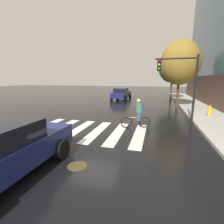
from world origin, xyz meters
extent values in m
plane|color=black|center=(0.00, 0.00, 0.00)|extent=(120.00, 120.00, 0.00)
cube|color=silver|center=(-3.25, 0.00, 0.01)|extent=(0.55, 3.72, 0.01)
cube|color=silver|center=(-2.12, 0.00, 0.01)|extent=(0.55, 3.72, 0.01)
cube|color=silver|center=(-0.99, 0.00, 0.01)|extent=(0.55, 3.72, 0.01)
cube|color=silver|center=(0.14, 0.00, 0.01)|extent=(0.55, 3.72, 0.01)
cube|color=silver|center=(1.27, 0.00, 0.01)|extent=(0.55, 3.72, 0.01)
cube|color=silver|center=(2.40, 0.00, 0.01)|extent=(0.55, 3.72, 0.01)
cylinder|color=#473D1E|center=(0.76, -3.49, 0.00)|extent=(0.64, 0.64, 0.01)
cube|color=navy|center=(-0.96, -4.63, 0.69)|extent=(1.86, 4.61, 0.70)
cylinder|color=black|center=(-1.92, -3.16, 0.34)|extent=(0.24, 0.68, 0.68)
cylinder|color=black|center=(0.00, -3.15, 0.34)|extent=(0.24, 0.68, 0.68)
cube|color=navy|center=(-1.59, 14.22, 0.69)|extent=(2.03, 4.69, 0.70)
cube|color=black|center=(-1.60, 14.07, 1.32)|extent=(1.74, 2.27, 0.55)
cylinder|color=black|center=(-2.50, 15.74, 0.34)|extent=(0.27, 0.69, 0.68)
cylinder|color=black|center=(-0.57, 15.67, 0.34)|extent=(0.27, 0.69, 0.68)
cylinder|color=black|center=(-2.61, 12.78, 0.34)|extent=(0.27, 0.69, 0.68)
cylinder|color=black|center=(-0.68, 12.71, 0.34)|extent=(0.27, 0.69, 0.68)
torus|color=black|center=(2.54, 1.36, 0.33)|extent=(0.65, 0.26, 0.66)
torus|color=black|center=(1.54, 1.04, 0.33)|extent=(0.65, 0.26, 0.66)
cylinder|color=orange|center=(2.04, 1.20, 0.61)|extent=(0.87, 0.32, 0.05)
cylinder|color=orange|center=(2.19, 1.25, 0.68)|extent=(0.04, 0.04, 0.45)
cube|color=#384772|center=(2.19, 1.25, 0.73)|extent=(0.28, 0.33, 0.56)
cube|color=#3F724C|center=(2.19, 1.25, 1.18)|extent=(0.34, 0.42, 0.56)
sphere|color=tan|center=(2.19, 1.25, 1.58)|extent=(0.22, 0.22, 0.22)
cube|color=navy|center=(2.36, 1.30, 1.23)|extent=(0.24, 0.32, 0.40)
cylinder|color=black|center=(5.36, 2.97, 2.10)|extent=(0.14, 0.14, 4.20)
cylinder|color=black|center=(4.16, 2.97, 4.00)|extent=(2.40, 0.10, 0.10)
cube|color=black|center=(3.20, 2.97, 3.65)|extent=(0.24, 0.20, 0.76)
sphere|color=red|center=(3.20, 2.86, 3.89)|extent=(0.14, 0.14, 0.14)
sphere|color=gold|center=(3.20, 2.86, 3.65)|extent=(0.14, 0.14, 0.14)
sphere|color=green|center=(3.20, 2.86, 3.41)|extent=(0.14, 0.14, 0.14)
cylinder|color=gold|center=(6.92, 5.04, 0.47)|extent=(0.22, 0.22, 0.65)
sphere|color=gold|center=(6.92, 5.04, 0.84)|extent=(0.18, 0.18, 0.18)
cylinder|color=gold|center=(7.08, 5.04, 0.51)|extent=(0.12, 0.09, 0.09)
cylinder|color=#4C3823|center=(5.12, 8.76, 1.43)|extent=(0.24, 0.24, 2.87)
ellipsoid|color=olive|center=(5.12, 8.76, 4.30)|extent=(3.57, 3.57, 4.11)
cylinder|color=#4C3823|center=(5.10, 15.70, 1.49)|extent=(0.24, 0.24, 2.98)
ellipsoid|color=#386033|center=(5.10, 15.70, 4.47)|extent=(3.71, 3.71, 4.27)
camera|label=1|loc=(3.09, -7.73, 2.75)|focal=25.51mm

